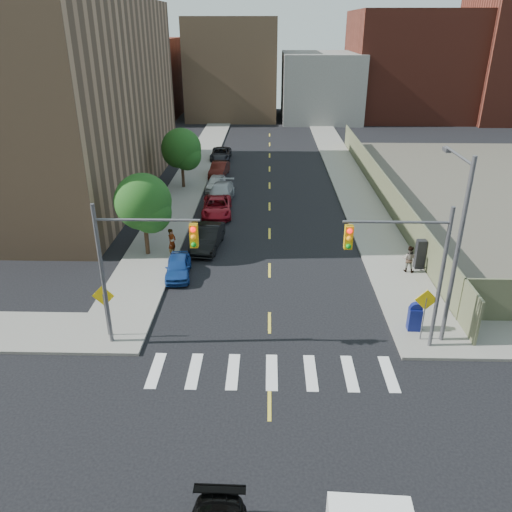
# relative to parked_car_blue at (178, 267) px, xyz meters

# --- Properties ---
(ground) EXTENTS (160.00, 160.00, 0.00)m
(ground) POSITION_rel_parked_car_blue_xyz_m (5.50, -13.12, -0.61)
(ground) COLOR black
(ground) RESTS_ON ground
(sidewalk_nw) EXTENTS (3.50, 73.00, 0.15)m
(sidewalk_nw) POSITION_rel_parked_car_blue_xyz_m (-2.25, 28.38, -0.53)
(sidewalk_nw) COLOR gray
(sidewalk_nw) RESTS_ON ground
(sidewalk_ne) EXTENTS (3.50, 73.00, 0.15)m
(sidewalk_ne) POSITION_rel_parked_car_blue_xyz_m (13.25, 28.38, -0.53)
(sidewalk_ne) COLOR gray
(sidewalk_ne) RESTS_ON ground
(fence_north) EXTENTS (0.12, 44.00, 2.50)m
(fence_north) POSITION_rel_parked_car_blue_xyz_m (15.10, 14.88, 0.64)
(fence_north) COLOR #586043
(fence_north) RESTS_ON ground
(building_nw) EXTENTS (22.00, 30.00, 16.00)m
(building_nw) POSITION_rel_parked_car_blue_xyz_m (-16.50, 16.88, 7.39)
(building_nw) COLOR #8C6B4C
(building_nw) RESTS_ON ground
(bg_bldg_west) EXTENTS (14.00, 18.00, 12.00)m
(bg_bldg_west) POSITION_rel_parked_car_blue_xyz_m (-16.50, 56.88, 5.39)
(bg_bldg_west) COLOR #592319
(bg_bldg_west) RESTS_ON ground
(bg_bldg_midwest) EXTENTS (14.00, 16.00, 15.00)m
(bg_bldg_midwest) POSITION_rel_parked_car_blue_xyz_m (-0.50, 58.88, 6.89)
(bg_bldg_midwest) COLOR #8C6B4C
(bg_bldg_midwest) RESTS_ON ground
(bg_bldg_center) EXTENTS (12.00, 16.00, 10.00)m
(bg_bldg_center) POSITION_rel_parked_car_blue_xyz_m (13.50, 56.88, 4.39)
(bg_bldg_center) COLOR gray
(bg_bldg_center) RESTS_ON ground
(bg_bldg_east) EXTENTS (18.00, 18.00, 16.00)m
(bg_bldg_east) POSITION_rel_parked_car_blue_xyz_m (27.50, 58.88, 7.39)
(bg_bldg_east) COLOR #592319
(bg_bldg_east) RESTS_ON ground
(signal_nw) EXTENTS (4.59, 0.30, 7.00)m
(signal_nw) POSITION_rel_parked_car_blue_xyz_m (-0.48, -7.12, 3.92)
(signal_nw) COLOR #59595E
(signal_nw) RESTS_ON ground
(signal_ne) EXTENTS (4.59, 0.30, 7.00)m
(signal_ne) POSITION_rel_parked_car_blue_xyz_m (11.48, -7.12, 3.92)
(signal_ne) COLOR #59595E
(signal_ne) RESTS_ON ground
(streetlight_ne) EXTENTS (0.25, 3.70, 9.00)m
(streetlight_ne) POSITION_rel_parked_car_blue_xyz_m (13.70, -6.22, 4.61)
(streetlight_ne) COLOR #59595E
(streetlight_ne) RESTS_ON ground
(warn_sign_nw) EXTENTS (1.06, 0.06, 2.83)m
(warn_sign_nw) POSITION_rel_parked_car_blue_xyz_m (-2.30, -6.62, 1.39)
(warn_sign_nw) COLOR #59595E
(warn_sign_nw) RESTS_ON ground
(warn_sign_ne) EXTENTS (1.06, 0.06, 2.83)m
(warn_sign_ne) POSITION_rel_parked_car_blue_xyz_m (12.70, -6.62, 1.39)
(warn_sign_ne) COLOR #59595E
(warn_sign_ne) RESTS_ON ground
(warn_sign_midwest) EXTENTS (1.06, 0.06, 2.83)m
(warn_sign_midwest) POSITION_rel_parked_car_blue_xyz_m (-2.30, 6.88, 1.39)
(warn_sign_midwest) COLOR #59595E
(warn_sign_midwest) RESTS_ON ground
(tree_west_near) EXTENTS (3.66, 3.64, 5.52)m
(tree_west_near) POSITION_rel_parked_car_blue_xyz_m (-2.50, 2.93, 2.87)
(tree_west_near) COLOR #332114
(tree_west_near) RESTS_ON ground
(tree_west_far) EXTENTS (3.66, 3.64, 5.52)m
(tree_west_far) POSITION_rel_parked_car_blue_xyz_m (-2.50, 17.93, 2.87)
(tree_west_far) COLOR #332114
(tree_west_far) RESTS_ON ground
(parked_car_blue) EXTENTS (1.78, 3.70, 1.22)m
(parked_car_blue) POSITION_rel_parked_car_blue_xyz_m (0.00, 0.00, 0.00)
(parked_car_blue) COLOR #1A4192
(parked_car_blue) RESTS_ON ground
(parked_car_black) EXTENTS (2.05, 4.74, 1.52)m
(parked_car_black) POSITION_rel_parked_car_blue_xyz_m (1.30, 4.21, 0.15)
(parked_car_black) COLOR black
(parked_car_black) RESTS_ON ground
(parked_car_red) EXTENTS (2.60, 5.09, 1.37)m
(parked_car_red) POSITION_rel_parked_car_blue_xyz_m (1.30, 10.74, 0.08)
(parked_car_red) COLOR maroon
(parked_car_red) RESTS_ON ground
(parked_car_silver) EXTENTS (2.38, 5.14, 1.45)m
(parked_car_silver) POSITION_rel_parked_car_blue_xyz_m (1.30, 14.19, 0.12)
(parked_car_silver) COLOR #A0A4A7
(parked_car_silver) RESTS_ON ground
(parked_car_white) EXTENTS (1.78, 3.90, 1.30)m
(parked_car_white) POSITION_rel_parked_car_blue_xyz_m (0.54, 17.38, 0.04)
(parked_car_white) COLOR silver
(parked_car_white) RESTS_ON ground
(parked_car_maroon) EXTENTS (1.90, 4.36, 1.39)m
(parked_car_maroon) POSITION_rel_parked_car_blue_xyz_m (0.45, 21.98, 0.09)
(parked_car_maroon) COLOR #40110C
(parked_car_maroon) RESTS_ON ground
(parked_car_grey) EXTENTS (2.22, 4.76, 1.32)m
(parked_car_grey) POSITION_rel_parked_car_blue_xyz_m (0.00, 28.81, 0.05)
(parked_car_grey) COLOR black
(parked_car_grey) RESTS_ON ground
(mailbox) EXTENTS (0.63, 0.49, 1.49)m
(mailbox) POSITION_rel_parked_car_blue_xyz_m (12.58, -5.78, 0.26)
(mailbox) COLOR navy
(mailbox) RESTS_ON sidewalk_ne
(payphone) EXTENTS (0.56, 0.47, 1.85)m
(payphone) POSITION_rel_parked_car_blue_xyz_m (14.70, 1.17, 0.47)
(payphone) COLOR black
(payphone) RESTS_ON sidewalk_ne
(pedestrian_west) EXTENTS (0.67, 0.79, 1.85)m
(pedestrian_west) POSITION_rel_parked_car_blue_xyz_m (-0.80, 2.61, 0.46)
(pedestrian_west) COLOR gray
(pedestrian_west) RESTS_ON sidewalk_nw
(pedestrian_east) EXTENTS (0.97, 0.87, 1.65)m
(pedestrian_east) POSITION_rel_parked_car_blue_xyz_m (13.91, 0.68, 0.37)
(pedestrian_east) COLOR gray
(pedestrian_east) RESTS_ON sidewalk_ne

